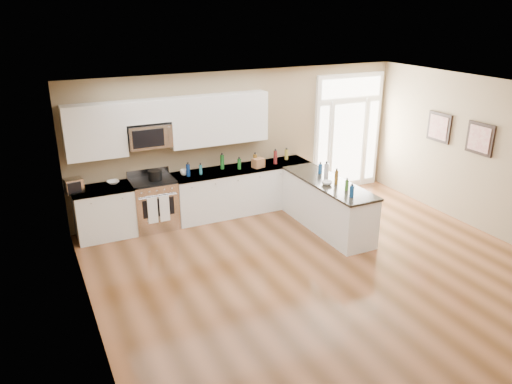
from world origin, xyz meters
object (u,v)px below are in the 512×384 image
Objects in this scene: peninsula_cabinet at (327,207)px; kitchen_range at (154,204)px; toaster_oven at (74,185)px; stockpot at (155,175)px.

peninsula_cabinet is 3.25m from kitchen_range.
peninsula_cabinet is 8.00× the size of toaster_oven.
stockpot is 1.43m from toaster_oven.
stockpot reaches higher than kitchen_range.
toaster_oven reaches higher than stockpot.
stockpot is at bearing -9.28° from toaster_oven.
kitchen_range is 1.49m from toaster_oven.
kitchen_range reaches higher than peninsula_cabinet.
kitchen_range is (-2.90, 1.45, 0.04)m from peninsula_cabinet.
stockpot is at bearing -21.70° from kitchen_range.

